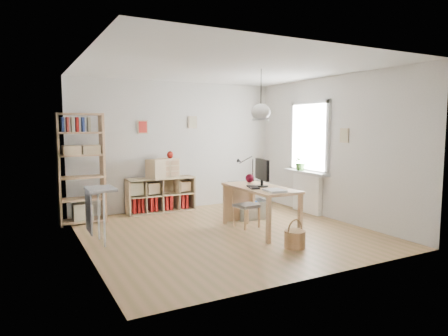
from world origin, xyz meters
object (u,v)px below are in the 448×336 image
cube_shelf (159,197)px  monitor (262,171)px  tall_bookshelf (80,164)px  storage_chest (249,206)px  desk (260,192)px  drawer_chest (163,168)px  chair (245,203)px

cube_shelf → monitor: size_ratio=2.63×
tall_bookshelf → monitor: 3.27m
tall_bookshelf → storage_chest: 3.24m
desk → tall_bookshelf: 3.27m
tall_bookshelf → storage_chest: bearing=-19.1°
desk → drawer_chest: 2.40m
cube_shelf → chair: bearing=-63.7°
desk → storage_chest: 1.09m
cube_shelf → tall_bookshelf: tall_bookshelf is taller
tall_bookshelf → cube_shelf: bearing=10.2°
chair → tall_bookshelf: bearing=138.4°
desk → tall_bookshelf: bearing=143.0°
cube_shelf → desk: bearing=-65.4°
chair → monitor: monitor is taller
storage_chest → monitor: (-0.32, -0.92, 0.78)m
storage_chest → cube_shelf: bearing=140.1°
desk → cube_shelf: desk is taller
storage_chest → tall_bookshelf: bearing=164.2°
tall_bookshelf → chair: size_ratio=2.71×
tall_bookshelf → drawer_chest: size_ratio=3.00×
desk → cube_shelf: size_ratio=1.07×
monitor → drawer_chest: (-0.99, 2.19, -0.10)m
cube_shelf → tall_bookshelf: size_ratio=0.70×
cube_shelf → chair: (0.93, -1.88, 0.12)m
cube_shelf → monitor: (1.06, -2.23, 0.71)m
desk → chair: size_ratio=2.03×
chair → storage_chest: chair is taller
tall_bookshelf → storage_chest: tall_bookshelf is taller
drawer_chest → tall_bookshelf: bearing=165.5°
drawer_chest → chair: bearing=-87.8°
chair → monitor: bearing=-78.0°
storage_chest → monitor: bearing=-106.0°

